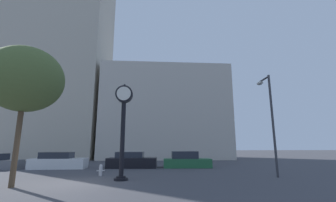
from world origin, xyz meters
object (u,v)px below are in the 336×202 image
(street_clock, at_px, (123,118))
(car_black, at_px, (132,161))
(fire_hydrant_near, at_px, (101,170))
(car_green, at_px, (186,161))
(street_lamp_right, at_px, (268,108))
(car_white, at_px, (59,162))
(bare_tree, at_px, (25,80))

(street_clock, xyz_separation_m, car_black, (-0.07, 7.29, -2.80))
(car_black, xyz_separation_m, fire_hydrant_near, (-1.45, -5.25, -0.21))
(car_green, relative_size, street_lamp_right, 0.66)
(car_white, distance_m, street_lamp_right, 16.58)
(bare_tree, bearing_deg, car_black, 64.09)
(car_green, distance_m, street_lamp_right, 8.47)
(street_clock, xyz_separation_m, car_green, (4.63, 7.21, -2.80))
(car_black, bearing_deg, street_lamp_right, -31.66)
(street_clock, xyz_separation_m, car_white, (-6.00, 6.91, -2.81))
(street_clock, bearing_deg, car_green, 57.33)
(car_white, height_order, bare_tree, bare_tree)
(car_white, xyz_separation_m, car_black, (5.93, 0.38, 0.00))
(car_black, relative_size, street_lamp_right, 0.67)
(car_black, xyz_separation_m, bare_tree, (-4.44, -9.14, 4.38))
(bare_tree, bearing_deg, street_clock, 22.32)
(car_black, height_order, street_lamp_right, street_lamp_right)
(street_clock, height_order, car_black, street_clock)
(street_clock, bearing_deg, car_black, 90.58)
(car_black, height_order, car_green, car_green)
(street_clock, relative_size, car_white, 1.23)
(street_lamp_right, bearing_deg, street_clock, -174.01)
(car_white, relative_size, fire_hydrant_near, 6.30)
(car_black, distance_m, bare_tree, 11.07)
(car_white, bearing_deg, street_lamp_right, -23.36)
(car_white, distance_m, fire_hydrant_near, 6.62)
(fire_hydrant_near, bearing_deg, car_green, 40.06)
(fire_hydrant_near, height_order, bare_tree, bare_tree)
(street_lamp_right, xyz_separation_m, bare_tree, (-13.55, -2.80, 0.76))
(car_white, xyz_separation_m, street_lamp_right, (15.04, -5.97, 3.62))
(fire_hydrant_near, bearing_deg, car_white, 132.56)
(car_green, bearing_deg, street_lamp_right, -52.59)
(street_clock, distance_m, bare_tree, 5.13)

